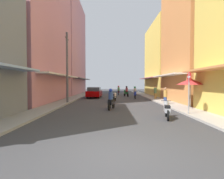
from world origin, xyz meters
TOP-DOWN VIEW (x-y plane):
  - ground_plane at (0.00, 15.36)m, footprint 85.18×85.18m
  - sidewalk_left at (-5.16, 15.36)m, footprint 1.71×46.72m
  - sidewalk_right at (5.16, 15.36)m, footprint 1.71×46.72m
  - building_left_mid at (-9.01, 14.87)m, footprint 7.05×13.02m
  - building_left_far at (-9.01, 28.70)m, footprint 7.05×13.84m
  - building_right_mid at (9.01, 14.18)m, footprint 7.05×8.76m
  - building_right_far at (9.00, 24.62)m, footprint 7.05×11.19m
  - motorbike_silver at (2.86, 5.26)m, footprint 0.62×1.79m
  - motorbike_blue at (2.76, 18.76)m, footprint 0.55×1.81m
  - motorbike_green at (1.91, 22.25)m, footprint 0.70×1.76m
  - motorbike_maroon at (0.90, 25.90)m, footprint 0.55×1.81m
  - motorbike_red at (-2.55, 24.24)m, footprint 0.66×1.78m
  - motorbike_white at (-0.02, 15.22)m, footprint 0.75×1.74m
  - motorbike_black at (-0.25, 8.84)m, footprint 0.66×1.77m
  - parked_car at (-2.60, 20.06)m, footprint 1.91×4.16m
  - pedestrian_crossing at (4.61, 11.61)m, footprint 0.34×0.34m
  - pedestrian_foreground at (5.04, 17.23)m, footprint 0.34×0.34m
  - vendor_umbrella at (5.48, 8.37)m, footprint 1.96×1.96m
  - utility_pole at (-4.55, 12.97)m, footprint 0.20×1.20m
  - street_sign_no_entry at (4.45, 6.16)m, footprint 0.07×0.60m

SIDE VIEW (x-z plane):
  - ground_plane at x=0.00m, z-range 0.00..0.00m
  - sidewalk_left at x=-5.16m, z-range 0.00..0.12m
  - sidewalk_right at x=5.16m, z-range 0.00..0.12m
  - motorbike_silver at x=2.86m, z-range 0.02..0.99m
  - motorbike_red at x=-2.55m, z-range 0.02..0.99m
  - motorbike_white at x=-0.02m, z-range 0.02..0.99m
  - motorbike_blue at x=2.76m, z-range -0.09..1.49m
  - motorbike_green at x=1.91m, z-range -0.09..1.49m
  - motorbike_maroon at x=0.90m, z-range -0.09..1.49m
  - motorbike_black at x=-0.25m, z-range -0.09..1.49m
  - parked_car at x=-2.60m, z-range 0.01..1.46m
  - pedestrian_crossing at x=4.61m, z-range 0.00..1.60m
  - pedestrian_foreground at x=5.04m, z-range 0.00..1.70m
  - street_sign_no_entry at x=4.45m, z-range 0.39..3.04m
  - vendor_umbrella at x=5.48m, z-range 0.93..3.24m
  - utility_pole at x=-4.55m, z-range 0.08..6.96m
  - building_right_far at x=9.00m, z-range 0.00..11.25m
  - building_right_mid at x=9.01m, z-range -0.01..12.80m
  - building_left_mid at x=-9.01m, z-range -0.01..16.56m
  - building_left_far at x=-9.01m, z-range -0.01..16.80m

